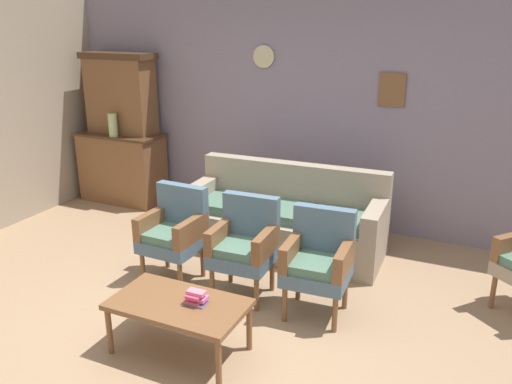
% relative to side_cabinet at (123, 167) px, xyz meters
% --- Properties ---
extents(ground_plane, '(7.68, 7.68, 0.00)m').
position_rel_side_cabinet_xyz_m(ground_plane, '(2.53, -2.25, -0.47)').
color(ground_plane, '#997A5B').
extents(wall_back_with_decor, '(6.40, 0.09, 2.70)m').
position_rel_side_cabinet_xyz_m(wall_back_with_decor, '(2.53, 0.38, 0.89)').
color(wall_back_with_decor, gray).
rests_on(wall_back_with_decor, ground).
extents(side_cabinet, '(1.16, 0.55, 0.93)m').
position_rel_side_cabinet_xyz_m(side_cabinet, '(0.00, 0.00, 0.00)').
color(side_cabinet, brown).
rests_on(side_cabinet, ground).
extents(cabinet_upper_hutch, '(0.99, 0.38, 1.03)m').
position_rel_side_cabinet_xyz_m(cabinet_upper_hutch, '(0.00, 0.08, 0.98)').
color(cabinet_upper_hutch, brown).
rests_on(cabinet_upper_hutch, side_cabinet).
extents(vase_on_cabinet, '(0.12, 0.12, 0.30)m').
position_rel_side_cabinet_xyz_m(vase_on_cabinet, '(0.05, -0.18, 0.61)').
color(vase_on_cabinet, '#ADC27E').
rests_on(vase_on_cabinet, side_cabinet).
extents(floral_couch, '(2.11, 0.87, 0.90)m').
position_rel_side_cabinet_xyz_m(floral_couch, '(2.58, -0.58, -0.14)').
color(floral_couch, gray).
rests_on(floral_couch, ground).
extents(armchair_near_couch_end, '(0.54, 0.51, 0.90)m').
position_rel_side_cabinet_xyz_m(armchair_near_couch_end, '(1.88, -1.61, 0.03)').
color(armchair_near_couch_end, slate).
rests_on(armchair_near_couch_end, ground).
extents(armchair_row_middle, '(0.54, 0.51, 0.90)m').
position_rel_side_cabinet_xyz_m(armchair_row_middle, '(2.61, -1.60, 0.03)').
color(armchair_row_middle, slate).
rests_on(armchair_row_middle, ground).
extents(armchair_by_doorway, '(0.55, 0.52, 0.90)m').
position_rel_side_cabinet_xyz_m(armchair_by_doorway, '(3.30, -1.62, 0.03)').
color(armchair_by_doorway, slate).
rests_on(armchair_by_doorway, ground).
extents(coffee_table, '(1.00, 0.56, 0.42)m').
position_rel_side_cabinet_xyz_m(coffee_table, '(2.55, -2.59, -0.09)').
color(coffee_table, brown).
rests_on(coffee_table, ground).
extents(book_stack_on_table, '(0.16, 0.12, 0.11)m').
position_rel_side_cabinet_xyz_m(book_stack_on_table, '(2.68, -2.55, 0.00)').
color(book_stack_on_table, '#766FA6').
rests_on(book_stack_on_table, coffee_table).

